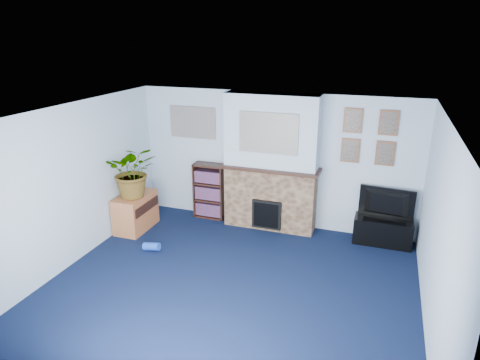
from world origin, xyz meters
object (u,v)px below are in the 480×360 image
at_px(bookshelf, 210,192).
at_px(sideboard, 136,210).
at_px(tv_stand, 383,231).
at_px(television, 386,204).

relative_size(bookshelf, sideboard, 1.27).
height_order(tv_stand, sideboard, sideboard).
height_order(bookshelf, sideboard, bookshelf).
height_order(tv_stand, bookshelf, bookshelf).
distance_m(bookshelf, sideboard, 1.40).
distance_m(tv_stand, sideboard, 4.28).
bearing_deg(tv_stand, television, 90.00).
xyz_separation_m(tv_stand, bookshelf, (-3.14, 0.08, 0.28)).
bearing_deg(bookshelf, television, -1.03).
xyz_separation_m(tv_stand, television, (0.00, 0.02, 0.47)).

